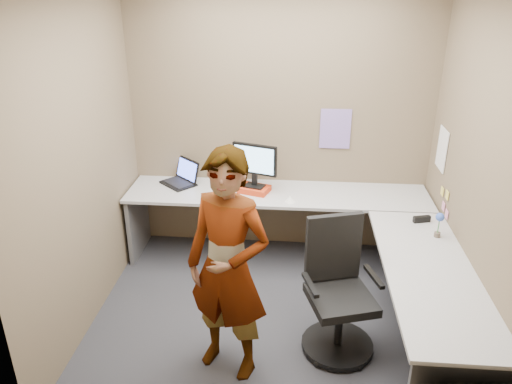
# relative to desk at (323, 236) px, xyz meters

# --- Properties ---
(ground) EXTENTS (3.00, 3.00, 0.00)m
(ground) POSITION_rel_desk_xyz_m (-0.44, -0.39, -0.59)
(ground) COLOR #292A2F
(ground) RESTS_ON ground
(wall_back) EXTENTS (3.00, 0.00, 3.00)m
(wall_back) POSITION_rel_desk_xyz_m (-0.44, 0.91, 0.76)
(wall_back) COLOR brown
(wall_back) RESTS_ON ground
(wall_right) EXTENTS (0.00, 2.70, 2.70)m
(wall_right) POSITION_rel_desk_xyz_m (1.06, -0.39, 0.76)
(wall_right) COLOR brown
(wall_right) RESTS_ON ground
(wall_left) EXTENTS (0.00, 2.70, 2.70)m
(wall_left) POSITION_rel_desk_xyz_m (-1.94, -0.39, 0.76)
(wall_left) COLOR brown
(wall_left) RESTS_ON ground
(desk) EXTENTS (2.98, 2.58, 0.73)m
(desk) POSITION_rel_desk_xyz_m (0.00, 0.00, 0.00)
(desk) COLOR #A3A3A3
(desk) RESTS_ON ground
(paper_ream) EXTENTS (0.33, 0.29, 0.06)m
(paper_ream) POSITION_rel_desk_xyz_m (-0.66, 0.59, 0.17)
(paper_ream) COLOR red
(paper_ream) RESTS_ON desk
(monitor) EXTENTS (0.44, 0.20, 0.43)m
(monitor) POSITION_rel_desk_xyz_m (-0.66, 0.60, 0.45)
(monitor) COLOR black
(monitor) RESTS_ON paper_ream
(laptop) EXTENTS (0.44, 0.44, 0.24)m
(laptop) POSITION_rel_desk_xyz_m (-1.42, 0.75, 0.20)
(laptop) COLOR black
(laptop) RESTS_ON desk
(trackball_mouse) EXTENTS (0.12, 0.08, 0.07)m
(trackball_mouse) POSITION_rel_desk_xyz_m (-0.69, 0.60, 0.17)
(trackball_mouse) COLOR #B7B7BC
(trackball_mouse) RESTS_ON desk
(origami) EXTENTS (0.10, 0.10, 0.06)m
(origami) POSITION_rel_desk_xyz_m (-0.31, 0.39, 0.17)
(origami) COLOR white
(origami) RESTS_ON desk
(stapler) EXTENTS (0.16, 0.08, 0.05)m
(stapler) POSITION_rel_desk_xyz_m (0.84, 0.07, 0.17)
(stapler) COLOR black
(stapler) RESTS_ON desk
(flower) EXTENTS (0.07, 0.07, 0.22)m
(flower) POSITION_rel_desk_xyz_m (0.91, -0.19, 0.28)
(flower) COLOR brown
(flower) RESTS_ON desk
(calendar_purple) EXTENTS (0.30, 0.01, 0.40)m
(calendar_purple) POSITION_rel_desk_xyz_m (0.11, 0.90, 0.71)
(calendar_purple) COLOR #846BB7
(calendar_purple) RESTS_ON wall_back
(calendar_white) EXTENTS (0.01, 0.28, 0.38)m
(calendar_white) POSITION_rel_desk_xyz_m (1.05, 0.51, 0.66)
(calendar_white) COLOR white
(calendar_white) RESTS_ON wall_right
(sticky_note_a) EXTENTS (0.01, 0.07, 0.07)m
(sticky_note_a) POSITION_rel_desk_xyz_m (1.05, 0.16, 0.36)
(sticky_note_a) COLOR #F2E059
(sticky_note_a) RESTS_ON wall_right
(sticky_note_b) EXTENTS (0.01, 0.07, 0.07)m
(sticky_note_b) POSITION_rel_desk_xyz_m (1.05, 0.21, 0.23)
(sticky_note_b) COLOR pink
(sticky_note_b) RESTS_ON wall_right
(sticky_note_c) EXTENTS (0.01, 0.07, 0.07)m
(sticky_note_c) POSITION_rel_desk_xyz_m (1.05, 0.09, 0.21)
(sticky_note_c) COLOR pink
(sticky_note_c) RESTS_ON wall_right
(sticky_note_d) EXTENTS (0.01, 0.07, 0.07)m
(sticky_note_d) POSITION_rel_desk_xyz_m (1.05, 0.31, 0.33)
(sticky_note_d) COLOR #F2E059
(sticky_note_d) RESTS_ON wall_right
(office_chair) EXTENTS (0.60, 0.58, 1.05)m
(office_chair) POSITION_rel_desk_xyz_m (0.09, -0.70, -0.16)
(office_chair) COLOR black
(office_chair) RESTS_ON ground
(person) EXTENTS (0.73, 0.61, 1.71)m
(person) POSITION_rel_desk_xyz_m (-0.70, -1.00, 0.27)
(person) COLOR #999399
(person) RESTS_ON ground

